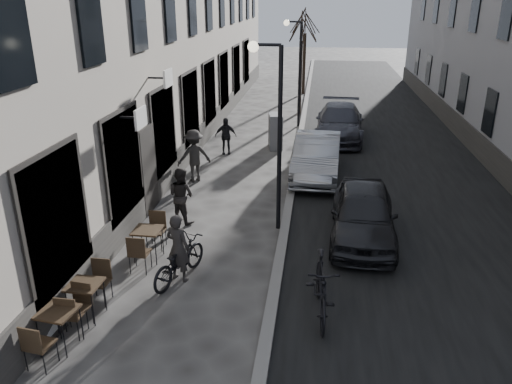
% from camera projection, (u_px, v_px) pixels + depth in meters
% --- Properties ---
extents(ground, '(120.00, 120.00, 0.00)m').
position_uv_depth(ground, '(249.00, 377.00, 8.59)').
color(ground, '#393734').
rests_on(ground, ground).
extents(road, '(7.30, 60.00, 0.00)m').
position_uv_depth(road, '(380.00, 139.00, 22.91)').
color(road, black).
rests_on(road, ground).
extents(kerb, '(0.25, 60.00, 0.12)m').
position_uv_depth(kerb, '(300.00, 135.00, 23.31)').
color(kerb, slate).
rests_on(kerb, ground).
extents(streetlamp_near, '(0.90, 0.28, 5.09)m').
position_uv_depth(streetlamp_near, '(273.00, 118.00, 12.99)').
color(streetlamp_near, black).
rests_on(streetlamp_near, ground).
extents(streetlamp_far, '(0.90, 0.28, 5.09)m').
position_uv_depth(streetlamp_far, '(297.00, 62.00, 24.07)').
color(streetlamp_far, black).
rests_on(streetlamp_far, ground).
extents(tree_near, '(2.40, 2.40, 5.70)m').
position_uv_depth(tree_near, '(302.00, 26.00, 26.28)').
color(tree_near, black).
rests_on(tree_near, ground).
extents(tree_far, '(2.40, 2.40, 5.70)m').
position_uv_depth(tree_far, '(306.00, 21.00, 31.82)').
color(tree_far, black).
rests_on(tree_far, ground).
extents(bistro_set_a, '(0.72, 1.61, 0.93)m').
position_uv_depth(bistro_set_a, '(60.00, 325.00, 9.19)').
color(bistro_set_a, '#2F2115').
rests_on(bistro_set_a, ground).
extents(bistro_set_b, '(0.66, 1.58, 0.93)m').
position_uv_depth(bistro_set_b, '(86.00, 297.00, 10.04)').
color(bistro_set_b, '#2F2115').
rests_on(bistro_set_b, ground).
extents(bistro_set_c, '(0.67, 1.63, 0.96)m').
position_uv_depth(bistro_set_c, '(148.00, 241.00, 12.30)').
color(bistro_set_c, '#2F2115').
rests_on(bistro_set_c, ground).
extents(sign_board, '(0.41, 0.67, 1.12)m').
position_uv_depth(sign_board, '(46.00, 315.00, 9.52)').
color(sign_board, black).
rests_on(sign_board, ground).
extents(utility_cabinet, '(0.71, 1.07, 1.49)m').
position_uv_depth(utility_cabinet, '(275.00, 131.00, 21.29)').
color(utility_cabinet, slate).
rests_on(utility_cabinet, ground).
extents(bicycle, '(1.27, 2.01, 1.00)m').
position_uv_depth(bicycle, '(179.00, 260.00, 11.40)').
color(bicycle, black).
rests_on(bicycle, ground).
extents(cyclist_rider, '(0.69, 0.57, 1.63)m').
position_uv_depth(cyclist_rider, '(178.00, 248.00, 11.28)').
color(cyclist_rider, '#2B2725').
rests_on(cyclist_rider, ground).
extents(pedestrian_near, '(0.99, 0.91, 1.64)m').
position_uv_depth(pedestrian_near, '(181.00, 195.00, 14.23)').
color(pedestrian_near, '#272422').
rests_on(pedestrian_near, ground).
extents(pedestrian_mid, '(1.37, 1.17, 1.84)m').
position_uv_depth(pedestrian_mid, '(194.00, 156.00, 17.43)').
color(pedestrian_mid, '#2D2A27').
rests_on(pedestrian_mid, ground).
extents(pedestrian_far, '(0.95, 0.58, 1.52)m').
position_uv_depth(pedestrian_far, '(226.00, 136.00, 20.51)').
color(pedestrian_far, black).
rests_on(pedestrian_far, ground).
extents(car_near, '(1.91, 4.27, 1.43)m').
position_uv_depth(car_near, '(363.00, 214.00, 13.30)').
color(car_near, black).
rests_on(car_near, ground).
extents(car_mid, '(1.78, 4.62, 1.50)m').
position_uv_depth(car_mid, '(317.00, 156.00, 17.93)').
color(car_mid, '#9D9FA5').
rests_on(car_mid, ground).
extents(car_far, '(2.34, 5.27, 1.50)m').
position_uv_depth(car_far, '(339.00, 122.00, 22.78)').
color(car_far, '#373841').
rests_on(car_far, ground).
extents(moped, '(0.76, 2.19, 1.29)m').
position_uv_depth(moped, '(321.00, 287.00, 10.06)').
color(moped, black).
rests_on(moped, ground).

